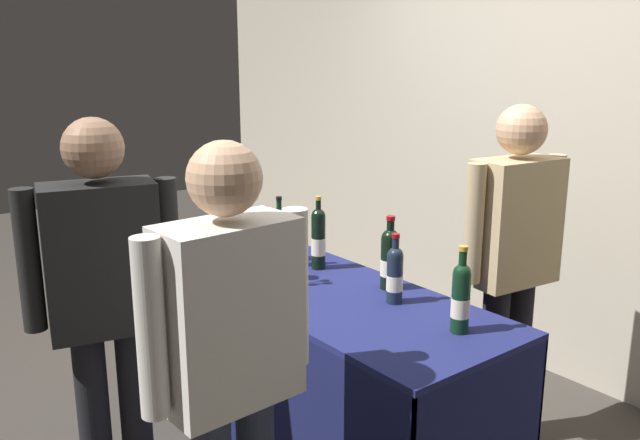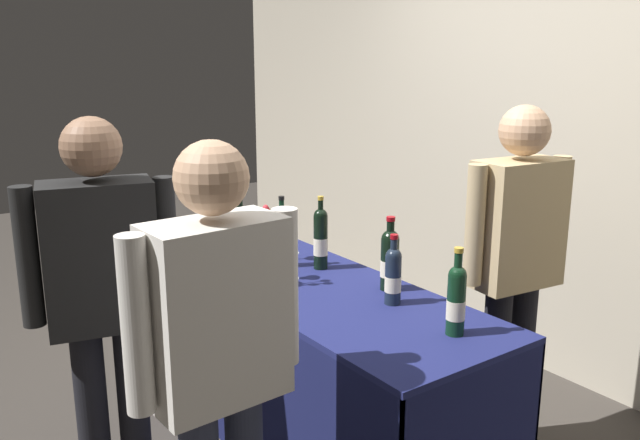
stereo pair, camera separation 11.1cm
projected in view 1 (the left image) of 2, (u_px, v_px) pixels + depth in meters
back_partition at (545, 104)px, 3.65m from camera, size 6.33×0.12×3.04m
tasting_table at (320, 339)px, 2.94m from camera, size 1.82×0.70×0.80m
featured_wine_bottle at (395, 274)px, 2.66m from camera, size 0.07×0.07×0.29m
display_bottle_0 at (461, 297)px, 2.37m from camera, size 0.07×0.07×0.33m
display_bottle_1 at (390, 258)px, 2.82m from camera, size 0.08×0.08×0.32m
display_bottle_2 at (279, 237)px, 3.11m from camera, size 0.07×0.07×0.34m
display_bottle_3 at (237, 231)px, 3.26m from camera, size 0.07×0.07×0.32m
display_bottle_4 at (318, 238)px, 3.09m from camera, size 0.07×0.07×0.35m
wine_glass_near_vendor at (244, 259)px, 2.96m from camera, size 0.07×0.07×0.13m
wine_glass_mid at (291, 261)px, 2.95m from camera, size 0.07×0.07×0.12m
wine_glass_near_taster at (287, 239)px, 3.23m from camera, size 0.08×0.08×0.14m
flower_vase at (264, 264)px, 2.85m from camera, size 0.10×0.10×0.37m
brochure_stand at (225, 235)px, 3.40m from camera, size 0.05×0.16×0.16m
vendor_presenter at (513, 249)px, 2.92m from camera, size 0.26×0.57×1.58m
taster_foreground_right at (105, 292)px, 2.41m from camera, size 0.30×0.55×1.57m
taster_foreground_left at (231, 354)px, 1.93m from camera, size 0.23×0.57×1.56m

